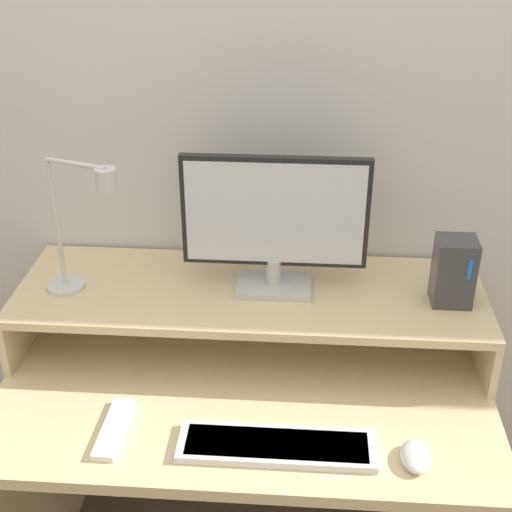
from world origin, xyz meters
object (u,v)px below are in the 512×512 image
(monitor, at_px, (275,221))
(desk_lamp, at_px, (80,227))
(remote_control, at_px, (114,429))
(mouse, at_px, (415,457))
(keyboard, at_px, (277,446))
(router_dock, at_px, (454,271))

(monitor, distance_m, desk_lamp, 0.47)
(desk_lamp, distance_m, remote_control, 0.48)
(desk_lamp, distance_m, mouse, 0.92)
(keyboard, xyz_separation_m, mouse, (0.29, -0.02, 0.00))
(router_dock, distance_m, keyboard, 0.60)
(desk_lamp, bearing_deg, router_dock, 1.70)
(monitor, xyz_separation_m, desk_lamp, (-0.46, -0.06, -0.00))
(monitor, relative_size, remote_control, 2.37)
(desk_lamp, xyz_separation_m, keyboard, (0.49, -0.34, -0.34))
(desk_lamp, relative_size, router_dock, 2.07)
(router_dock, relative_size, keyboard, 0.40)
(router_dock, bearing_deg, mouse, -106.41)
(keyboard, bearing_deg, monitor, 94.00)
(monitor, relative_size, keyboard, 1.06)
(mouse, bearing_deg, router_dock, 73.59)
(monitor, relative_size, router_dock, 2.65)
(router_dock, height_order, remote_control, router_dock)
(desk_lamp, height_order, keyboard, desk_lamp)
(monitor, relative_size, desk_lamp, 1.28)
(desk_lamp, bearing_deg, monitor, 6.90)
(mouse, bearing_deg, keyboard, 177.04)
(keyboard, relative_size, remote_control, 2.23)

